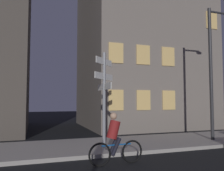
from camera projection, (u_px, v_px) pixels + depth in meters
sidewalk_kerb at (75, 148)px, 9.34m from camera, size 40.00×3.49×0.14m
signpost at (104, 91)px, 8.75m from camera, size 1.02×1.66×3.68m
street_lamp at (214, 62)px, 11.09m from camera, size 1.48×0.28×6.32m
cyclist at (115, 140)px, 7.10m from camera, size 1.82×0.36×1.61m
building_right_block at (140, 21)px, 18.55m from camera, size 8.80×7.87×16.79m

